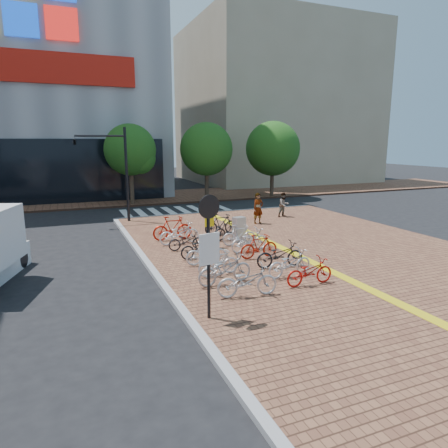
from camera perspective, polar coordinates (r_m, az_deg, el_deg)
name	(u,v)px	position (r m, az deg, el deg)	size (l,w,h in m)	color
ground	(264,270)	(15.38, 5.76, -6.58)	(120.00, 120.00, 0.00)	black
sidewalk	(434,305)	(13.52, 27.79, -10.23)	(14.00, 34.00, 0.15)	brown
tactile_strip	(409,308)	(12.78, 24.87, -10.82)	(0.40, 34.00, 0.01)	gold
kerb_west	(212,352)	(9.64, -1.71, -17.76)	(0.25, 34.00, 0.15)	gray
kerb_north	(220,212)	(27.19, -0.51, 1.70)	(14.00, 0.25, 0.15)	gray
far_sidewalk	(149,198)	(34.89, -10.64, 3.73)	(70.00, 8.00, 0.15)	brown
building_beige	(273,106)	(51.49, 7.04, 16.32)	(20.00, 18.00, 18.00)	gray
crosswalk	(177,211)	(28.28, -6.73, 1.87)	(7.50, 4.00, 0.01)	silver
street_trees	(219,150)	(32.60, -0.75, 10.48)	(16.20, 4.60, 6.35)	#38281E
bike_0	(247,281)	(12.30, 3.34, -8.11)	(0.66, 1.90, 1.00)	#BCBCC1
bike_1	(225,269)	(13.31, 0.13, -6.47)	(0.68, 1.95, 1.03)	#A4A3A8
bike_2	(218,263)	(14.15, -0.80, -5.54)	(0.44, 1.56, 0.93)	silver
bike_3	(207,253)	(15.31, -2.51, -4.14)	(0.46, 1.61, 0.97)	silver
bike_4	(200,247)	(16.26, -3.38, -3.32)	(0.60, 1.71, 0.90)	black
bike_5	(186,241)	(17.49, -5.40, -2.39)	(0.55, 1.59, 0.83)	black
bike_6	(179,233)	(18.53, -6.42, -1.31)	(0.67, 1.93, 1.02)	white
bike_7	(173,228)	(19.31, -7.36, -0.58)	(0.55, 1.93, 1.16)	red
bike_8	(310,272)	(13.54, 12.13, -6.67)	(0.61, 1.74, 0.91)	#B8150D
bike_9	(290,263)	(14.24, 9.37, -5.54)	(0.64, 1.83, 0.96)	silver
bike_10	(280,255)	(15.18, 7.99, -4.36)	(0.65, 1.87, 0.98)	black
bike_11	(259,246)	(16.26, 5.02, -3.19)	(0.46, 1.64, 0.99)	#9F1C0B
bike_12	(249,240)	(17.21, 3.62, -2.33)	(0.65, 1.88, 0.99)	silver
bike_13	(239,235)	(18.17, 2.21, -1.59)	(0.45, 1.60, 0.96)	silver
bike_14	(229,230)	(19.20, 0.70, -0.84)	(0.46, 1.63, 0.98)	black
bike_15	(221,224)	(20.32, -0.42, -0.01)	(0.50, 1.77, 1.06)	black
pedestrian_a	(258,208)	(23.02, 4.90, 2.23)	(0.64, 0.42, 1.77)	gray
pedestrian_b	(284,205)	(25.35, 8.54, 2.74)	(0.74, 0.57, 1.52)	#4E5063
utility_box	(239,229)	(18.83, 2.16, -0.77)	(0.54, 0.39, 1.18)	#ACACB0
yellow_sign	(209,222)	(17.70, -2.10, 0.32)	(0.46, 0.14, 1.68)	#B7B7BC
notice_sign	(209,242)	(10.32, -2.17, -2.60)	(0.61, 0.21, 3.36)	black
traffic_light_pole	(103,157)	(23.97, -16.86, 9.11)	(2.94, 1.13, 5.47)	black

